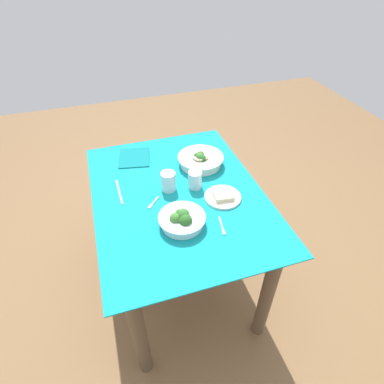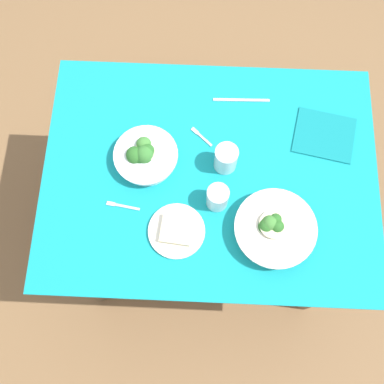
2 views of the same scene
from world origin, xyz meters
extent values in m
plane|color=brown|center=(0.00, 0.00, 0.00)|extent=(6.00, 6.00, 0.00)
cube|color=teal|center=(0.00, 0.00, 0.74)|extent=(1.13, 0.85, 0.01)
cube|color=brown|center=(0.00, 0.00, 0.72)|extent=(1.10, 0.83, 0.02)
cylinder|color=brown|center=(-0.47, -0.33, 0.36)|extent=(0.07, 0.07, 0.71)
cylinder|color=brown|center=(0.47, -0.33, 0.36)|extent=(0.07, 0.07, 0.71)
cylinder|color=brown|center=(-0.47, 0.33, 0.36)|extent=(0.07, 0.07, 0.71)
cylinder|color=brown|center=(0.47, 0.33, 0.36)|extent=(0.07, 0.07, 0.71)
cylinder|color=silver|center=(-0.21, 0.19, 0.77)|extent=(0.23, 0.23, 0.05)
cylinder|color=silver|center=(-0.21, 0.19, 0.79)|extent=(0.26, 0.26, 0.01)
sphere|color=#3D7A33|center=(-0.19, 0.18, 0.81)|extent=(0.05, 0.05, 0.05)
sphere|color=#286023|center=(-0.21, 0.17, 0.80)|extent=(0.04, 0.04, 0.04)
sphere|color=#286023|center=(-0.18, 0.19, 0.80)|extent=(0.05, 0.05, 0.05)
sphere|color=#286023|center=(-0.21, 0.19, 0.81)|extent=(0.04, 0.04, 0.04)
cylinder|color=beige|center=(-0.20, 0.19, 0.81)|extent=(0.09, 0.09, 0.01)
cylinder|color=white|center=(0.22, -0.04, 0.76)|extent=(0.19, 0.19, 0.04)
cylinder|color=white|center=(0.22, -0.04, 0.79)|extent=(0.22, 0.22, 0.01)
sphere|color=#3D7A33|center=(0.22, -0.07, 0.80)|extent=(0.05, 0.05, 0.05)
sphere|color=#286023|center=(0.25, -0.03, 0.80)|extent=(0.06, 0.06, 0.06)
sphere|color=#33702D|center=(0.22, -0.04, 0.80)|extent=(0.06, 0.06, 0.06)
sphere|color=#1E511E|center=(0.24, -0.03, 0.79)|extent=(0.05, 0.05, 0.05)
sphere|color=#286023|center=(0.21, -0.05, 0.80)|extent=(0.05, 0.05, 0.05)
cylinder|color=beige|center=(0.22, -0.04, 0.80)|extent=(0.07, 0.07, 0.01)
cylinder|color=silver|center=(0.10, 0.21, 0.75)|extent=(0.18, 0.18, 0.01)
cube|color=beige|center=(0.10, 0.21, 0.77)|extent=(0.11, 0.10, 0.02)
cylinder|color=silver|center=(-0.02, 0.10, 0.79)|extent=(0.07, 0.07, 0.09)
cylinder|color=silver|center=(-0.05, -0.04, 0.79)|extent=(0.08, 0.08, 0.10)
cube|color=#B7B7BC|center=(0.02, -0.12, 0.74)|extent=(0.06, 0.05, 0.00)
cube|color=#B7B7BC|center=(0.06, -0.16, 0.74)|extent=(0.03, 0.03, 0.00)
cube|color=#B7B7BC|center=(0.27, 0.13, 0.74)|extent=(0.08, 0.02, 0.00)
cube|color=#B7B7BC|center=(0.32, 0.12, 0.74)|extent=(0.03, 0.02, 0.00)
cube|color=#B7B7BC|center=(-0.10, -0.29, 0.74)|extent=(0.20, 0.01, 0.00)
cube|color=#0F777D|center=(-0.39, -0.16, 0.74)|extent=(0.23, 0.21, 0.01)
camera|label=1|loc=(1.17, -0.30, 1.77)|focal=28.89mm
camera|label=2|loc=(0.04, 0.58, 2.21)|focal=43.81mm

